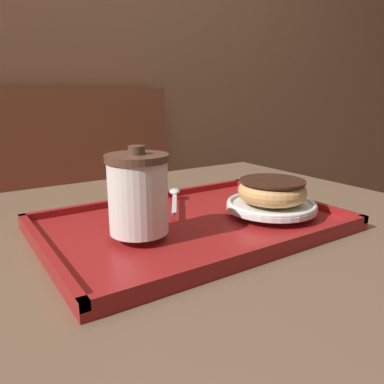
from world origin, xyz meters
name	(u,v)px	position (x,y,z in m)	size (l,w,h in m)	color
wall_behind	(29,32)	(0.00, 1.10, 1.20)	(8.00, 0.05, 2.40)	#9E6B4C
cafe_table	(191,322)	(0.00, 0.00, 0.58)	(1.01, 0.89, 0.76)	brown
serving_tray	(192,225)	(0.01, 0.01, 0.76)	(0.48, 0.33, 0.02)	maroon
coffee_cup_front	(138,193)	(-0.10, -0.02, 0.84)	(0.09, 0.09, 0.13)	white
plate_with_chocolate_donut	(271,205)	(0.14, -0.04, 0.79)	(0.16, 0.16, 0.01)	white
donut_chocolate_glazed	(272,190)	(0.14, -0.04, 0.81)	(0.12, 0.12, 0.04)	tan
spoon	(175,195)	(0.04, 0.12, 0.78)	(0.09, 0.14, 0.01)	silver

